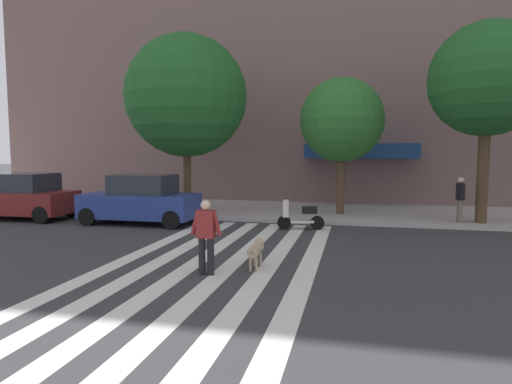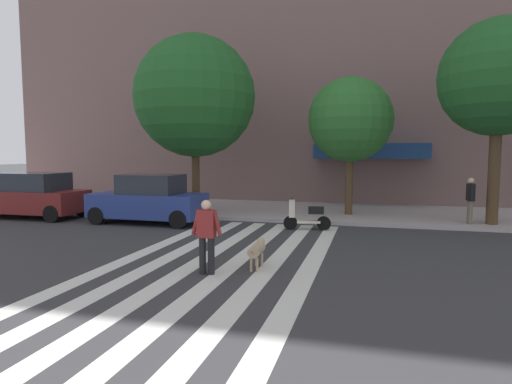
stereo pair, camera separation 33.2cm
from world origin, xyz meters
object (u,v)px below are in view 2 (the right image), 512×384
parked_scooter (307,216)px  pedestrian_dog_walker (207,232)px  dog_on_leash (257,249)px  street_tree_middle (350,120)px  street_tree_nearest (195,97)px  parked_car_behind_first (149,200)px  parked_car_near_curb (27,196)px  street_tree_further (499,78)px  pedestrian_bystander (470,198)px

parked_scooter → pedestrian_dog_walker: 6.14m
dog_on_leash → street_tree_middle: bearing=79.2°
street_tree_middle → pedestrian_dog_walker: 10.03m
street_tree_nearest → dog_on_leash: size_ratio=6.79×
parked_car_behind_first → dog_on_leash: size_ratio=3.91×
parked_scooter → street_tree_middle: street_tree_middle is taller
parked_car_behind_first → street_tree_middle: (7.24, 3.35, 3.10)m
parked_car_behind_first → dog_on_leash: parked_car_behind_first is taller
parked_car_behind_first → dog_on_leash: bearing=-42.2°
parked_car_near_curb → street_tree_nearest: size_ratio=0.66×
parked_car_near_curb → street_tree_middle: 13.59m
street_tree_further → pedestrian_dog_walker: bearing=-133.4°
parked_scooter → street_tree_nearest: street_tree_nearest is taller
parked_car_near_curb → parked_car_behind_first: size_ratio=1.14×
parked_car_near_curb → street_tree_nearest: street_tree_nearest is taller
pedestrian_bystander → street_tree_nearest: bearing=177.1°
parked_scooter → street_tree_middle: size_ratio=0.29×
parked_car_near_curb → street_tree_middle: (12.81, 3.35, 3.07)m
pedestrian_dog_walker → dog_on_leash: (0.94, 0.75, -0.48)m
dog_on_leash → pedestrian_bystander: pedestrian_bystander is taller
street_tree_nearest → parked_car_behind_first: bearing=-107.4°
street_tree_middle → parked_car_near_curb: bearing=-165.3°
parked_car_behind_first → pedestrian_bystander: (11.52, 2.06, 0.19)m
parked_scooter → parked_car_behind_first: bearing=-178.8°
parked_car_near_curb → street_tree_further: (17.82, 2.13, 4.30)m
parked_car_behind_first → street_tree_nearest: 4.97m
parked_car_near_curb → pedestrian_bystander: bearing=6.9°
parked_scooter → pedestrian_dog_walker: pedestrian_dog_walker is taller
street_tree_nearest → pedestrian_bystander: street_tree_nearest is taller
parked_car_near_curb → parked_scooter: parked_car_near_curb is taller
parked_scooter → street_tree_middle: 4.92m
parked_car_near_curb → dog_on_leash: bearing=-24.5°
parked_car_behind_first → street_tree_further: bearing=9.9°
street_tree_nearest → pedestrian_bystander: size_ratio=4.54×
street_tree_middle → pedestrian_bystander: (4.28, -1.29, -2.90)m
street_tree_further → dog_on_leash: size_ratio=6.45×
parked_scooter → street_tree_middle: (1.24, 3.23, 3.50)m
parked_scooter → dog_on_leash: size_ratio=1.48×
street_tree_middle → street_tree_further: 5.30m
dog_on_leash → street_tree_further: bearing=47.5°
parked_car_behind_first → pedestrian_dog_walker: parked_car_behind_first is taller
pedestrian_dog_walker → street_tree_middle: bearing=74.5°
pedestrian_dog_walker → dog_on_leash: size_ratio=1.49×
parked_scooter → pedestrian_bystander: bearing=19.4°
street_tree_middle → dog_on_leash: bearing=-100.8°
pedestrian_bystander → parked_scooter: bearing=-160.6°
street_tree_middle → pedestrian_dog_walker: size_ratio=3.39×
street_tree_middle → street_tree_further: bearing=-13.7°
parked_car_behind_first → pedestrian_bystander: size_ratio=2.61×
street_tree_nearest → street_tree_further: bearing=-2.3°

